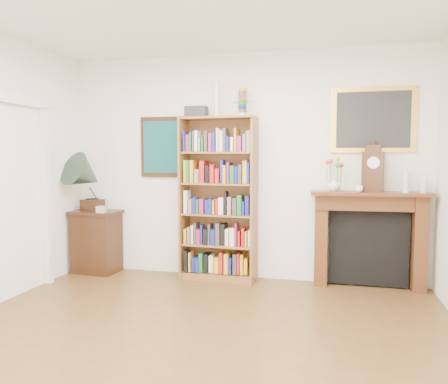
# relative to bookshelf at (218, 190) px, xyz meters

# --- Properties ---
(room) EXTENTS (4.51, 5.01, 2.81)m
(room) POSITION_rel_bookshelf_xyz_m (0.25, -2.31, 0.28)
(room) COLOR #503618
(room) RESTS_ON ground
(door_casing) EXTENTS (0.08, 1.02, 2.17)m
(door_casing) POSITION_rel_bookshelf_xyz_m (-1.95, -1.11, 0.14)
(door_casing) COLOR white
(door_casing) RESTS_ON left_wall
(teal_poster) EXTENTS (0.58, 0.04, 0.78)m
(teal_poster) POSITION_rel_bookshelf_xyz_m (-0.80, 0.16, 0.53)
(teal_poster) COLOR black
(teal_poster) RESTS_ON back_wall
(small_picture) EXTENTS (0.26, 0.04, 0.30)m
(small_picture) POSITION_rel_bookshelf_xyz_m (0.25, 0.16, 1.23)
(small_picture) COLOR white
(small_picture) RESTS_ON back_wall
(gilt_painting) EXTENTS (0.95, 0.04, 0.75)m
(gilt_painting) POSITION_rel_bookshelf_xyz_m (1.80, 0.16, 0.83)
(gilt_painting) COLOR gold
(gilt_painting) RESTS_ON back_wall
(bookshelf) EXTENTS (0.94, 0.38, 2.31)m
(bookshelf) POSITION_rel_bookshelf_xyz_m (0.00, 0.00, 0.00)
(bookshelf) COLOR brown
(bookshelf) RESTS_ON floor
(side_cabinet) EXTENTS (0.63, 0.47, 0.82)m
(side_cabinet) POSITION_rel_bookshelf_xyz_m (-1.65, -0.05, -0.71)
(side_cabinet) COLOR black
(side_cabinet) RESTS_ON floor
(fireplace) EXTENTS (1.35, 0.38, 1.13)m
(fireplace) POSITION_rel_bookshelf_xyz_m (1.78, 0.09, -0.46)
(fireplace) COLOR #4F2712
(fireplace) RESTS_ON floor
(gramophone) EXTENTS (0.66, 0.72, 0.77)m
(gramophone) POSITION_rel_bookshelf_xyz_m (-1.73, -0.13, 0.13)
(gramophone) COLOR black
(gramophone) RESTS_ON side_cabinet
(cd_stack) EXTENTS (0.14, 0.14, 0.08)m
(cd_stack) POSITION_rel_bookshelf_xyz_m (-1.48, -0.20, -0.27)
(cd_stack) COLOR #B6B5C2
(cd_stack) RESTS_ON side_cabinet
(mantel_clock) EXTENTS (0.25, 0.17, 0.53)m
(mantel_clock) POSITION_rel_bookshelf_xyz_m (1.80, 0.03, 0.26)
(mantel_clock) COLOR black
(mantel_clock) RESTS_ON fireplace
(flower_vase) EXTENTS (0.15, 0.15, 0.16)m
(flower_vase) POSITION_rel_bookshelf_xyz_m (1.38, 0.06, 0.08)
(flower_vase) COLOR white
(flower_vase) RESTS_ON fireplace
(teacup) EXTENTS (0.10, 0.10, 0.07)m
(teacup) POSITION_rel_bookshelf_xyz_m (1.65, -0.03, 0.04)
(teacup) COLOR white
(teacup) RESTS_ON fireplace
(bottle_left) EXTENTS (0.07, 0.07, 0.24)m
(bottle_left) POSITION_rel_bookshelf_xyz_m (2.15, -0.00, 0.12)
(bottle_left) COLOR silver
(bottle_left) RESTS_ON fireplace
(bottle_right) EXTENTS (0.06, 0.06, 0.20)m
(bottle_right) POSITION_rel_bookshelf_xyz_m (2.34, 0.03, 0.10)
(bottle_right) COLOR silver
(bottle_right) RESTS_ON fireplace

